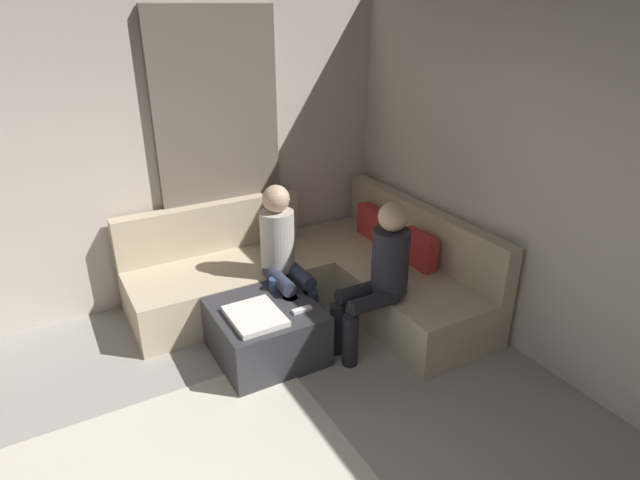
% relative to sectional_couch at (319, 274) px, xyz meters
% --- Properties ---
extents(wall_left, '(0.12, 6.00, 2.70)m').
position_rel_sectional_couch_xyz_m(wall_left, '(-0.86, -1.88, 1.07)').
color(wall_left, beige).
rests_on(wall_left, ground_plane).
extents(curtain_panel, '(0.06, 1.10, 2.50)m').
position_rel_sectional_couch_xyz_m(curtain_panel, '(-0.76, -0.58, 0.97)').
color(curtain_panel, '#726659').
rests_on(curtain_panel, ground_plane).
extents(sectional_couch, '(2.10, 2.55, 0.87)m').
position_rel_sectional_couch_xyz_m(sectional_couch, '(0.00, 0.00, 0.00)').
color(sectional_couch, '#C6B593').
rests_on(sectional_couch, ground_plane).
extents(ottoman, '(0.76, 0.76, 0.42)m').
position_rel_sectional_couch_xyz_m(ottoman, '(0.49, -0.75, -0.07)').
color(ottoman, '#333338').
rests_on(ottoman, ground_plane).
extents(folded_blanket, '(0.44, 0.36, 0.04)m').
position_rel_sectional_couch_xyz_m(folded_blanket, '(0.59, -0.87, 0.16)').
color(folded_blanket, white).
rests_on(folded_blanket, ottoman).
extents(coffee_mug, '(0.08, 0.08, 0.10)m').
position_rel_sectional_couch_xyz_m(coffee_mug, '(0.27, -0.57, 0.19)').
color(coffee_mug, '#334C72').
rests_on(coffee_mug, ottoman).
extents(game_remote, '(0.05, 0.15, 0.02)m').
position_rel_sectional_couch_xyz_m(game_remote, '(0.67, -0.53, 0.15)').
color(game_remote, white).
rests_on(game_remote, ottoman).
extents(person_on_couch_back, '(0.30, 0.60, 1.20)m').
position_rel_sectional_couch_xyz_m(person_on_couch_back, '(0.82, 0.06, 0.38)').
color(person_on_couch_back, black).
rests_on(person_on_couch_back, ground_plane).
extents(person_on_couch_side, '(0.60, 0.30, 1.20)m').
position_rel_sectional_couch_xyz_m(person_on_couch_side, '(0.15, -0.42, 0.38)').
color(person_on_couch_side, '#2D3347').
rests_on(person_on_couch_side, ground_plane).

